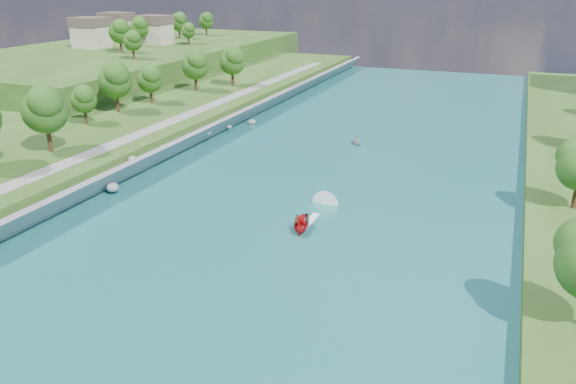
% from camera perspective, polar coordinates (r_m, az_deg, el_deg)
% --- Properties ---
extents(ground, '(260.00, 260.00, 0.00)m').
position_cam_1_polar(ground, '(57.81, -5.91, -8.01)').
color(ground, '#2D5119').
rests_on(ground, ground).
extents(river_water, '(55.00, 240.00, 0.10)m').
position_cam_1_polar(river_water, '(74.26, 1.24, -1.06)').
color(river_water, '#185B5B').
rests_on(river_water, ground).
extents(berm_west, '(45.00, 240.00, 3.50)m').
position_cam_1_polar(berm_west, '(101.76, -26.15, 3.90)').
color(berm_west, '#2D5119').
rests_on(berm_west, ground).
extents(ridge_west, '(60.00, 120.00, 9.00)m').
position_cam_1_polar(ridge_west, '(177.17, -15.69, 12.63)').
color(ridge_west, '#2D5119').
rests_on(ridge_west, ground).
extents(riprap_bank, '(4.45, 236.00, 4.42)m').
position_cam_1_polar(riprap_bank, '(84.92, -15.54, 2.27)').
color(riprap_bank, slate).
rests_on(riprap_bank, ground).
extents(riverside_path, '(3.00, 200.00, 0.10)m').
position_cam_1_polar(riverside_path, '(89.27, -18.68, 4.02)').
color(riverside_path, gray).
rests_on(riverside_path, berm_west).
extents(ridge_houses, '(29.50, 29.50, 8.40)m').
position_cam_1_polar(ridge_houses, '(183.93, -16.60, 15.59)').
color(ridge_houses, beige).
rests_on(ridge_houses, ridge_west).
extents(trees_ridge, '(21.91, 64.67, 10.25)m').
position_cam_1_polar(trees_ridge, '(177.38, -12.85, 15.88)').
color(trees_ridge, '#124412').
rests_on(trees_ridge, ridge_west).
extents(motorboat, '(3.60, 18.90, 2.09)m').
position_cam_1_polar(motorboat, '(67.09, 1.85, -2.89)').
color(motorboat, '#B60E14').
rests_on(motorboat, river_water).
extents(raft, '(3.42, 3.38, 1.54)m').
position_cam_1_polar(raft, '(100.81, 6.96, 5.01)').
color(raft, gray).
rests_on(raft, river_water).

